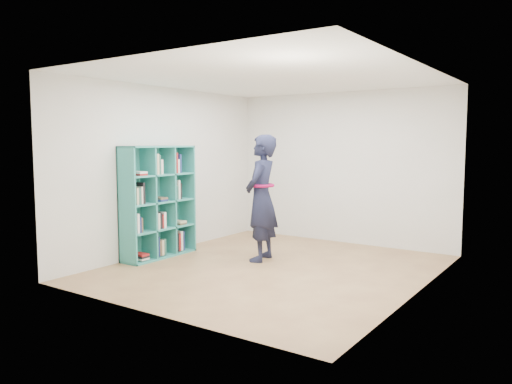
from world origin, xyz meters
The scene contains 9 objects.
floor centered at (0.00, 0.00, 0.00)m, with size 4.50×4.50×0.00m, color brown.
ceiling centered at (0.00, 0.00, 2.60)m, with size 4.50×4.50×0.00m, color white.
wall_left centered at (-2.00, 0.00, 1.30)m, with size 0.02×4.50×2.60m, color silver.
wall_right centered at (2.00, 0.00, 1.30)m, with size 0.02×4.50×2.60m, color silver.
wall_back centered at (0.00, 2.25, 1.30)m, with size 4.00×0.02×2.60m, color silver.
wall_front centered at (0.00, -2.25, 1.30)m, with size 4.00×0.02×2.60m, color silver.
bookshelf centered at (-1.83, -0.38, 0.81)m, with size 0.37×1.27×1.69m.
person centered at (-0.39, 0.32, 0.93)m, with size 0.59×0.76×1.85m.
smartphone centered at (-0.56, 0.38, 1.05)m, with size 0.03×0.09×0.12m.
Camera 1 is at (3.64, -5.71, 1.74)m, focal length 35.00 mm.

